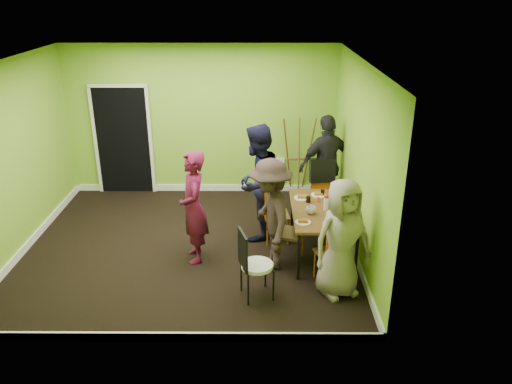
% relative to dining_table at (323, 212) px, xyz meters
% --- Properties ---
extents(ground, '(5.00, 5.00, 0.00)m').
position_rel_dining_table_xyz_m(ground, '(-1.99, 0.24, -0.70)').
color(ground, black).
rests_on(ground, ground).
extents(room_walls, '(5.04, 4.54, 2.82)m').
position_rel_dining_table_xyz_m(room_walls, '(-2.01, 0.29, 0.29)').
color(room_walls, '#8AC031').
rests_on(room_walls, ground).
extents(dining_table, '(0.90, 1.50, 0.75)m').
position_rel_dining_table_xyz_m(dining_table, '(0.00, 0.00, 0.00)').
color(dining_table, black).
rests_on(dining_table, ground).
extents(chair_left_far, '(0.43, 0.43, 0.93)m').
position_rel_dining_table_xyz_m(chair_left_far, '(-0.73, 0.43, -0.17)').
color(chair_left_far, '#CB6413').
rests_on(chair_left_far, ground).
extents(chair_left_near, '(0.49, 0.49, 0.97)m').
position_rel_dining_table_xyz_m(chair_left_near, '(-0.57, -0.17, -0.15)').
color(chair_left_near, '#CB6413').
rests_on(chair_left_near, ground).
extents(chair_back_end, '(0.48, 0.55, 1.04)m').
position_rel_dining_table_xyz_m(chair_back_end, '(0.15, 1.32, 0.04)').
color(chair_back_end, '#CB6413').
rests_on(chair_back_end, ground).
extents(chair_front_end, '(0.48, 0.49, 0.92)m').
position_rel_dining_table_xyz_m(chair_front_end, '(0.07, -0.81, -0.18)').
color(chair_front_end, '#CB6413').
rests_on(chair_front_end, ground).
extents(chair_bentwood, '(0.47, 0.46, 0.95)m').
position_rel_dining_table_xyz_m(chair_bentwood, '(-1.01, -1.10, -0.17)').
color(chair_bentwood, black).
rests_on(chair_bentwood, ground).
extents(easel, '(0.62, 0.58, 1.54)m').
position_rel_dining_table_xyz_m(easel, '(-0.19, 2.26, 0.06)').
color(easel, brown).
rests_on(easel, ground).
extents(plate_near_left, '(0.24, 0.24, 0.01)m').
position_rel_dining_table_xyz_m(plate_near_left, '(-0.27, 0.38, 0.06)').
color(plate_near_left, white).
rests_on(plate_near_left, dining_table).
extents(plate_near_right, '(0.22, 0.22, 0.01)m').
position_rel_dining_table_xyz_m(plate_near_right, '(-0.33, -0.45, 0.06)').
color(plate_near_right, white).
rests_on(plate_near_right, dining_table).
extents(plate_far_back, '(0.23, 0.23, 0.01)m').
position_rel_dining_table_xyz_m(plate_far_back, '(-0.01, 0.50, 0.06)').
color(plate_far_back, white).
rests_on(plate_far_back, dining_table).
extents(plate_far_front, '(0.25, 0.25, 0.01)m').
position_rel_dining_table_xyz_m(plate_far_front, '(0.06, -0.51, 0.06)').
color(plate_far_front, white).
rests_on(plate_far_front, dining_table).
extents(plate_wall_back, '(0.25, 0.25, 0.01)m').
position_rel_dining_table_xyz_m(plate_wall_back, '(0.33, 0.10, 0.06)').
color(plate_wall_back, white).
rests_on(plate_wall_back, dining_table).
extents(plate_wall_front, '(0.23, 0.23, 0.01)m').
position_rel_dining_table_xyz_m(plate_wall_front, '(0.28, -0.15, 0.06)').
color(plate_wall_front, white).
rests_on(plate_wall_front, dining_table).
extents(thermos, '(0.07, 0.07, 0.19)m').
position_rel_dining_table_xyz_m(thermos, '(0.04, -0.03, 0.15)').
color(thermos, white).
rests_on(thermos, dining_table).
extents(blue_bottle, '(0.07, 0.07, 0.19)m').
position_rel_dining_table_xyz_m(blue_bottle, '(0.30, -0.34, 0.15)').
color(blue_bottle, '#1840B8').
rests_on(blue_bottle, dining_table).
extents(orange_bottle, '(0.03, 0.03, 0.08)m').
position_rel_dining_table_xyz_m(orange_bottle, '(-0.04, 0.25, 0.09)').
color(orange_bottle, '#CB6413').
rests_on(orange_bottle, dining_table).
extents(glass_mid, '(0.07, 0.07, 0.09)m').
position_rel_dining_table_xyz_m(glass_mid, '(-0.19, 0.23, 0.10)').
color(glass_mid, black).
rests_on(glass_mid, dining_table).
extents(glass_back, '(0.06, 0.06, 0.09)m').
position_rel_dining_table_xyz_m(glass_back, '(0.05, 0.49, 0.10)').
color(glass_back, black).
rests_on(glass_back, dining_table).
extents(glass_front, '(0.06, 0.06, 0.09)m').
position_rel_dining_table_xyz_m(glass_front, '(0.09, -0.47, 0.10)').
color(glass_front, black).
rests_on(glass_front, dining_table).
extents(cup_a, '(0.14, 0.14, 0.11)m').
position_rel_dining_table_xyz_m(cup_a, '(-0.19, -0.16, 0.11)').
color(cup_a, white).
rests_on(cup_a, dining_table).
extents(cup_b, '(0.10, 0.10, 0.09)m').
position_rel_dining_table_xyz_m(cup_b, '(0.11, 0.12, 0.10)').
color(cup_b, white).
rests_on(cup_b, dining_table).
extents(person_standing, '(0.51, 0.67, 1.66)m').
position_rel_dining_table_xyz_m(person_standing, '(-1.86, -0.14, 0.13)').
color(person_standing, '#580F2E').
rests_on(person_standing, ground).
extents(person_left_far, '(1.00, 1.10, 1.84)m').
position_rel_dining_table_xyz_m(person_left_far, '(-0.95, 0.58, 0.22)').
color(person_left_far, black).
rests_on(person_left_far, ground).
extents(person_left_near, '(0.80, 1.15, 1.62)m').
position_rel_dining_table_xyz_m(person_left_near, '(-0.77, -0.35, 0.12)').
color(person_left_near, '#2D201E').
rests_on(person_left_near, ground).
extents(person_back_end, '(1.11, 0.77, 1.76)m').
position_rel_dining_table_xyz_m(person_back_end, '(0.24, 1.52, 0.18)').
color(person_back_end, black).
rests_on(person_back_end, ground).
extents(person_front_end, '(0.92, 0.78, 1.59)m').
position_rel_dining_table_xyz_m(person_front_end, '(0.12, -1.00, 0.10)').
color(person_front_end, gray).
rests_on(person_front_end, ground).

